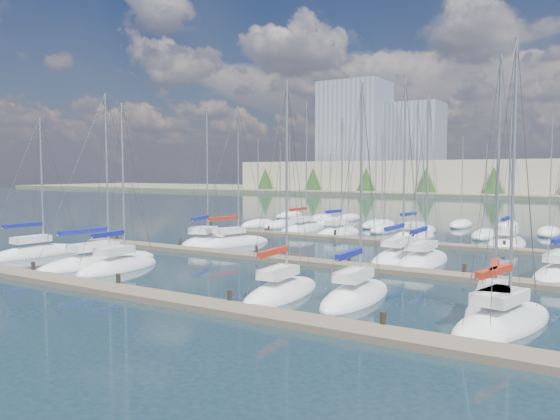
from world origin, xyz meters
The scene contains 21 objects.
ground centered at (0.00, 60.00, 0.00)m, with size 400.00×400.00×0.00m, color #1B2E36.
dock_near centered at (0.00, 2.01, 0.15)m, with size 44.00×1.93×1.10m.
dock_mid centered at (0.00, 16.01, 0.15)m, with size 44.00×1.93×1.10m.
dock_far centered at (0.00, 30.01, 0.15)m, with size 44.00×1.93×1.10m.
sailboat_g centered at (16.10, 6.46, 0.18)m, with size 4.44×8.23×13.14m.
sailboat_p centered at (2.66, 35.00, 0.18)m, with size 3.69×8.80×14.42m.
sailboat_i centered at (-9.62, 21.27, 0.19)m, with size 4.46×8.47×13.39m.
sailboat_c centered at (-8.83, 7.18, 0.18)m, with size 3.25×7.33×12.11m.
sailboat_l centered at (8.14, 20.72, 0.17)m, with size 3.08×8.81×13.19m.
sailboat_k centered at (5.92, 21.97, 0.18)m, with size 2.86×9.95×14.81m.
sailboat_b centered at (-11.54, 7.80, 0.17)m, with size 3.95×9.86×13.08m.
sailboat_a centered at (-19.23, 7.95, 0.18)m, with size 2.85×8.24×11.76m.
sailboat_n centered at (-10.16, 35.20, 0.20)m, with size 2.84×8.64×15.33m.
sailboat_q centered at (11.63, 34.31, 0.17)m, with size 3.31×8.82×12.60m.
sailboat_h centered at (-12.21, 20.44, 0.18)m, with size 5.15×8.60×13.54m.
sailboat_d centered at (4.93, 6.23, 0.19)m, with size 2.82×7.55×12.32m.
sailboat_f centered at (15.50, 7.64, 0.18)m, with size 3.83×9.20×12.76m.
sailboat_o centered at (-5.13, 33.99, 0.19)m, with size 3.63×7.25×13.18m.
sailboat_e centered at (8.65, 7.65, 0.19)m, with size 2.70×7.54×12.06m.
distant_boats centered at (-4.34, 43.76, 0.29)m, with size 36.93×20.75×13.30m.
shoreline centered at (-13.29, 149.77, 7.44)m, with size 400.00×60.00×38.00m.
Camera 1 is at (20.19, -18.36, 6.67)m, focal length 35.00 mm.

